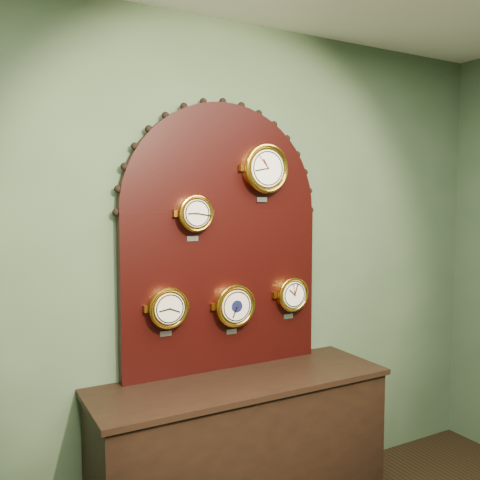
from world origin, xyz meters
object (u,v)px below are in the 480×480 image
display_board (223,229)px  roman_clock (195,213)px  shop_counter (242,456)px  hygrometer (168,308)px  tide_clock (291,294)px  barometer (234,305)px  arabic_clock (265,169)px

display_board → roman_clock: bearing=-161.9°
shop_counter → hygrometer: size_ratio=5.91×
display_board → hygrometer: 0.54m
shop_counter → tide_clock: (0.42, 0.15, 0.83)m
shop_counter → tide_clock: size_ratio=6.18×
barometer → tide_clock: size_ratio=1.13×
hygrometer → barometer: size_ratio=0.92×
tide_clock → barometer: bearing=-179.8°
arabic_clock → hygrometer: bearing=179.9°
shop_counter → barometer: size_ratio=5.44×
roman_clock → tide_clock: (0.63, -0.00, -0.49)m
display_board → barometer: (0.04, -0.07, -0.43)m
roman_clock → hygrometer: roman_clock is taller
shop_counter → barometer: barometer is taller
arabic_clock → barometer: 0.80m
hygrometer → barometer: 0.40m
roman_clock → hygrometer: bearing=-179.8°
hygrometer → shop_counter: bearing=-23.1°
arabic_clock → tide_clock: 0.76m
display_board → tide_clock: (0.42, -0.07, -0.40)m
display_board → arabic_clock: display_board is taller
barometer → tide_clock: bearing=0.2°
display_board → arabic_clock: 0.42m
shop_counter → barometer: (0.04, 0.15, 0.80)m
barometer → tide_clock: tide_clock is taller
roman_clock → hygrometer: size_ratio=0.93×
arabic_clock → barometer: (-0.20, 0.00, -0.77)m
roman_clock → shop_counter: bearing=-37.4°
roman_clock → arabic_clock: 0.50m
hygrometer → barometer: hygrometer is taller
tide_clock → display_board: bearing=171.1°
barometer → shop_counter: bearing=-103.1°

